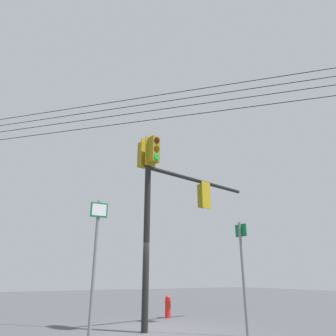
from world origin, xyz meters
The scene contains 6 objects.
ground_plane centered at (0.00, 0.00, 0.00)m, with size 60.00×60.00×0.00m, color #47474C.
signal_mast_assembly centered at (0.19, 0.20, 4.29)m, with size 5.06×1.51×6.06m.
route_sign_primary centered at (0.67, -2.81, 1.69)m, with size 0.11×0.35×2.83m.
fire_hydrant centered at (1.60, 2.64, 0.40)m, with size 0.22×0.30×0.81m.
route_sign_secondary centered at (-2.98, -2.60, 1.78)m, with size 0.36×0.10×3.01m.
overhead_wire_span centered at (0.23, -0.81, 7.27)m, with size 18.43×18.94×1.38m.
Camera 1 is at (-4.81, -8.85, 1.50)m, focal length 32.99 mm.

